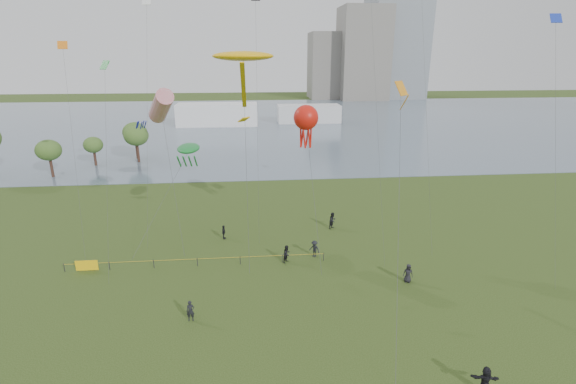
{
  "coord_description": "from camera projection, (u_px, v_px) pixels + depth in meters",
  "views": [
    {
      "loc": [
        -2.98,
        -22.94,
        18.97
      ],
      "look_at": [
        0.0,
        10.0,
        8.0
      ],
      "focal_mm": 26.0,
      "sensor_mm": 36.0,
      "label": 1
    }
  ],
  "objects": [
    {
      "name": "spectator_b",
      "position": [
        314.0,
        249.0,
        40.77
      ],
      "size": [
        1.25,
        1.2,
        1.7
      ],
      "primitive_type": "imported",
      "rotation": [
        0.0,
        0.0,
        -0.71
      ],
      "color": "black",
      "rests_on": "ground_plane"
    },
    {
      "name": "small_kites",
      "position": [
        267.0,
        7.0,
        38.61
      ],
      "size": [
        44.03,
        13.43,
        10.14
      ],
      "color": "white"
    },
    {
      "name": "spectator_f",
      "position": [
        190.0,
        311.0,
        30.96
      ],
      "size": [
        0.62,
        0.43,
        1.64
      ],
      "primitive_type": "imported",
      "rotation": [
        0.0,
        0.0,
        0.06
      ],
      "color": "black",
      "rests_on": "ground_plane"
    },
    {
      "name": "kite_windsock",
      "position": [
        161.0,
        106.0,
        40.78
      ],
      "size": [
        4.27,
        6.96,
        15.99
      ],
      "rotation": [
        0.0,
        0.0,
        -0.43
      ],
      "color": "#3F3F42"
    },
    {
      "name": "lake",
      "position": [
        260.0,
        122.0,
        122.43
      ],
      "size": [
        400.0,
        120.0,
        0.08
      ],
      "primitive_type": "cube",
      "color": "slate",
      "rests_on": "ground_plane"
    },
    {
      "name": "fence",
      "position": [
        130.0,
        264.0,
        38.52
      ],
      "size": [
        24.07,
        0.07,
        1.05
      ],
      "color": "black",
      "rests_on": "ground_plane"
    },
    {
      "name": "kite_octopus",
      "position": [
        306.0,
        118.0,
        40.01
      ],
      "size": [
        2.41,
        8.13,
        14.39
      ],
      "rotation": [
        0.0,
        0.0,
        -0.3
      ],
      "color": "#3F3F42"
    },
    {
      "name": "spectator_e",
      "position": [
        485.0,
        380.0,
        24.32
      ],
      "size": [
        1.7,
        0.86,
        1.76
      ],
      "primitive_type": "imported",
      "rotation": [
        0.0,
        0.0,
        2.92
      ],
      "color": "black",
      "rests_on": "ground_plane"
    },
    {
      "name": "ground_plane",
      "position": [
        301.0,
        352.0,
        27.91
      ],
      "size": [
        400.0,
        400.0,
        0.0
      ],
      "primitive_type": "plane",
      "color": "#253811"
    },
    {
      "name": "spectator_a",
      "position": [
        287.0,
        254.0,
        39.71
      ],
      "size": [
        1.04,
        1.07,
        1.73
      ],
      "primitive_type": "imported",
      "rotation": [
        0.0,
        0.0,
        0.88
      ],
      "color": "black",
      "rests_on": "ground_plane"
    },
    {
      "name": "kite_creature",
      "position": [
        188.0,
        149.0,
        43.19
      ],
      "size": [
        6.52,
        7.69,
        10.09
      ],
      "rotation": [
        0.0,
        0.0,
        0.2
      ],
      "color": "#3F3F42"
    },
    {
      "name": "pavilion_left",
      "position": [
        218.0,
        114.0,
        115.74
      ],
      "size": [
        22.0,
        8.0,
        6.0
      ],
      "primitive_type": "cube",
      "color": "white",
      "rests_on": "ground_plane"
    },
    {
      "name": "kite_stingray",
      "position": [
        243.0,
        57.0,
        37.4
      ],
      "size": [
        5.55,
        10.21,
        19.23
      ],
      "rotation": [
        0.0,
        0.0,
        -0.16
      ],
      "color": "#3F3F42"
    },
    {
      "name": "spectator_c",
      "position": [
        224.0,
        232.0,
        44.75
      ],
      "size": [
        0.47,
        0.95,
        1.56
      ],
      "primitive_type": "imported",
      "rotation": [
        0.0,
        0.0,
        1.47
      ],
      "color": "black",
      "rests_on": "ground_plane"
    },
    {
      "name": "spectator_g",
      "position": [
        333.0,
        220.0,
        47.42
      ],
      "size": [
        1.18,
        1.16,
        1.92
      ],
      "primitive_type": "imported",
      "rotation": [
        0.0,
        0.0,
        0.73
      ],
      "color": "black",
      "rests_on": "ground_plane"
    },
    {
      "name": "kite_delta",
      "position": [
        401.0,
        104.0,
        32.25
      ],
      "size": [
        4.58,
        14.57,
        16.97
      ],
      "rotation": [
        0.0,
        0.0,
        -0.29
      ],
      "color": "#3F3F42"
    },
    {
      "name": "building_low",
      "position": [
        328.0,
        66.0,
        185.05
      ],
      "size": [
        16.0,
        18.0,
        28.0
      ],
      "primitive_type": "cube",
      "color": "slate",
      "rests_on": "ground_plane"
    },
    {
      "name": "trees",
      "position": [
        63.0,
        139.0,
        70.18
      ],
      "size": [
        26.46,
        16.36,
        8.88
      ],
      "color": "#362118",
      "rests_on": "ground_plane"
    },
    {
      "name": "pavilion_right",
      "position": [
        309.0,
        114.0,
        120.96
      ],
      "size": [
        18.0,
        7.0,
        5.0
      ],
      "primitive_type": "cube",
      "color": "silver",
      "rests_on": "ground_plane"
    },
    {
      "name": "building_mid",
      "position": [
        363.0,
        54.0,
        179.0
      ],
      "size": [
        20.0,
        20.0,
        38.0
      ],
      "primitive_type": "cube",
      "color": "slate",
      "rests_on": "ground_plane"
    },
    {
      "name": "spectator_d",
      "position": [
        408.0,
        273.0,
        36.23
      ],
      "size": [
        0.94,
        0.75,
        1.69
      ],
      "primitive_type": "imported",
      "rotation": [
        0.0,
        0.0,
        -0.28
      ],
      "color": "black",
      "rests_on": "ground_plane"
    }
  ]
}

